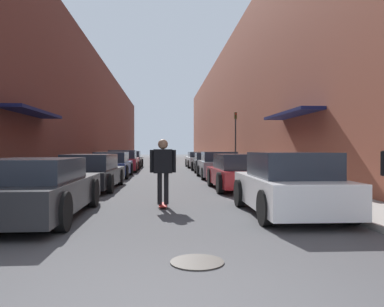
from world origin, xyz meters
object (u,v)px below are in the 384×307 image
(manhole_cover, at_px, (197,262))
(traffic_light, at_px, (236,134))
(parked_car_left_2, at_px, (112,165))
(parked_car_right_0, at_px, (289,185))
(parked_car_left_4, at_px, (130,160))
(parked_car_right_2, at_px, (218,165))
(parked_car_right_4, at_px, (199,160))
(parked_car_right_3, at_px, (208,163))
(parked_car_left_0, at_px, (35,189))
(parked_car_left_1, at_px, (91,172))
(parked_car_left_3, at_px, (123,161))
(skateboarder, at_px, (163,165))
(parked_car_right_1, at_px, (240,172))

(manhole_cover, relative_size, traffic_light, 0.18)
(parked_car_left_2, xyz_separation_m, traffic_light, (7.63, 5.86, 1.86))
(parked_car_right_0, bearing_deg, parked_car_left_4, 104.13)
(parked_car_right_2, distance_m, manhole_cover, 14.26)
(parked_car_right_0, height_order, parked_car_right_4, parked_car_right_0)
(parked_car_right_3, bearing_deg, parked_car_left_2, -142.19)
(parked_car_right_3, distance_m, parked_car_right_4, 6.00)
(parked_car_left_0, relative_size, parked_car_left_4, 1.07)
(parked_car_right_0, bearing_deg, parked_car_right_3, 89.75)
(parked_car_left_1, relative_size, parked_car_left_3, 1.10)
(parked_car_right_0, height_order, parked_car_right_3, parked_car_right_0)
(parked_car_right_0, bearing_deg, parked_car_left_0, -179.96)
(parked_car_right_4, relative_size, traffic_light, 1.22)
(parked_car_right_3, bearing_deg, skateboarder, -101.17)
(parked_car_left_4, distance_m, parked_car_right_4, 5.53)
(parked_car_left_2, bearing_deg, parked_car_right_4, 61.83)
(parked_car_right_4, height_order, skateboarder, skateboarder)
(parked_car_left_3, xyz_separation_m, parked_car_right_1, (5.44, -11.46, -0.04))
(parked_car_left_3, relative_size, manhole_cover, 6.21)
(parked_car_left_1, bearing_deg, parked_car_left_3, 90.18)
(parked_car_left_2, bearing_deg, manhole_cover, -78.20)
(parked_car_right_0, height_order, parked_car_right_2, parked_car_right_0)
(parked_car_left_0, xyz_separation_m, parked_car_left_1, (0.07, 5.77, -0.01))
(parked_car_right_1, bearing_deg, skateboarder, -125.48)
(parked_car_right_0, bearing_deg, skateboarder, 154.90)
(parked_car_right_4, relative_size, manhole_cover, 6.77)
(parked_car_left_4, bearing_deg, skateboarder, -82.53)
(parked_car_left_0, relative_size, parked_car_left_1, 0.97)
(parked_car_right_1, height_order, skateboarder, skateboarder)
(parked_car_left_2, distance_m, parked_car_right_1, 8.36)
(parked_car_right_0, xyz_separation_m, traffic_light, (2.17, 17.43, 1.83))
(parked_car_right_0, relative_size, manhole_cover, 5.62)
(parked_car_left_0, height_order, parked_car_right_2, parked_car_right_2)
(parked_car_right_1, bearing_deg, parked_car_left_2, 130.66)
(parked_car_left_1, distance_m, parked_car_right_0, 7.92)
(parked_car_right_2, bearing_deg, parked_car_right_4, 89.65)
(parked_car_right_4, xyz_separation_m, traffic_light, (2.12, -4.43, 1.88))
(parked_car_left_0, height_order, parked_car_right_3, parked_car_left_0)
(parked_car_right_4, xyz_separation_m, skateboarder, (-2.85, -20.55, 0.44))
(parked_car_left_0, bearing_deg, parked_car_right_0, 0.04)
(parked_car_right_0, bearing_deg, parked_car_left_3, 108.12)
(parked_car_left_3, relative_size, parked_car_right_4, 0.92)
(parked_car_left_3, distance_m, manhole_cover, 20.28)
(parked_car_left_4, relative_size, traffic_light, 1.12)
(parked_car_right_4, bearing_deg, parked_car_right_1, -90.22)
(skateboarder, relative_size, traffic_light, 0.44)
(skateboarder, height_order, traffic_light, traffic_light)
(parked_car_right_2, height_order, traffic_light, traffic_light)
(parked_car_left_4, bearing_deg, parked_car_left_0, -90.02)
(parked_car_left_3, xyz_separation_m, parked_car_right_3, (5.53, -0.83, -0.07))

